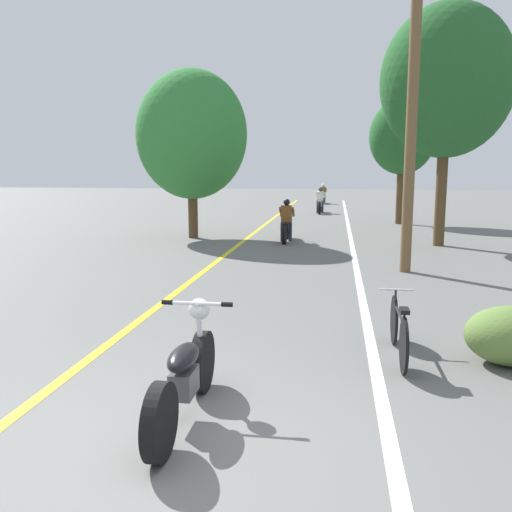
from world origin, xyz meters
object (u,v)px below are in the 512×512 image
object	(u,v)px
motorcycle_rider_far	(323,196)
bicycle_parked	(399,330)
utility_pole	(412,113)
motorcycle_rider_mid	(320,203)
roadside_tree_left	(192,135)
roadside_tree_right_far	(402,137)
motorcycle_foreground	(185,374)
motorcycle_rider_lead	(286,225)
roadside_tree_right_near	(447,82)

from	to	relation	value
motorcycle_rider_far	bicycle_parked	bearing A→B (deg)	-86.76
utility_pole	motorcycle_rider_mid	distance (m)	16.76
bicycle_parked	roadside_tree_left	bearing A→B (deg)	116.59
roadside_tree_right_far	roadside_tree_left	world-z (taller)	roadside_tree_left
roadside_tree_right_far	motorcycle_foreground	bearing A→B (deg)	-101.84
motorcycle_foreground	motorcycle_rider_far	size ratio (longest dim) A/B	0.94
roadside_tree_left	motorcycle_rider_lead	world-z (taller)	roadside_tree_left
roadside_tree_right_near	motorcycle_rider_mid	distance (m)	13.16
roadside_tree_right_near	roadside_tree_right_far	distance (m)	6.76
roadside_tree_left	motorcycle_rider_mid	world-z (taller)	roadside_tree_left
motorcycle_rider_far	bicycle_parked	size ratio (longest dim) A/B	1.24
roadside_tree_right_far	motorcycle_rider_lead	xyz separation A→B (m)	(-4.20, -6.34, -3.09)
roadside_tree_left	bicycle_parked	size ratio (longest dim) A/B	3.21
motorcycle_foreground	motorcycle_rider_lead	xyz separation A→B (m)	(-0.23, 12.59, 0.09)
roadside_tree_left	motorcycle_foreground	xyz separation A→B (m)	(3.42, -13.05, -2.98)
roadside_tree_right_far	roadside_tree_left	size ratio (longest dim) A/B	0.94
motorcycle_rider_lead	motorcycle_rider_far	xyz separation A→B (m)	(0.64, 19.61, -0.00)
roadside_tree_right_far	motorcycle_rider_lead	size ratio (longest dim) A/B	2.63
motorcycle_foreground	roadside_tree_right_far	bearing A→B (deg)	78.16
roadside_tree_right_far	bicycle_parked	size ratio (longest dim) A/B	3.02
utility_pole	roadside_tree_right_far	distance (m)	11.21
motorcycle_foreground	motorcycle_rider_lead	world-z (taller)	motorcycle_rider_lead
motorcycle_foreground	bicycle_parked	xyz separation A→B (m)	(2.12, 1.97, -0.07)
utility_pole	motorcycle_rider_mid	size ratio (longest dim) A/B	3.09
roadside_tree_right_near	motorcycle_rider_mid	xyz separation A→B (m)	(-3.94, 11.81, -4.28)
utility_pole	motorcycle_rider_far	distance (m)	24.73
utility_pole	motorcycle_rider_lead	size ratio (longest dim) A/B	3.43
roadside_tree_left	motorcycle_rider_mid	size ratio (longest dim) A/B	2.51
motorcycle_rider_lead	bicycle_parked	xyz separation A→B (m)	(2.36, -10.63, -0.16)
motorcycle_rider_lead	utility_pole	bearing A→B (deg)	-56.91
roadside_tree_right_near	roadside_tree_right_far	xyz separation A→B (m)	(-0.44, 6.64, -1.19)
motorcycle_foreground	motorcycle_rider_far	bearing A→B (deg)	89.27
motorcycle_foreground	motorcycle_rider_far	world-z (taller)	motorcycle_rider_far
motorcycle_rider_lead	bicycle_parked	world-z (taller)	motorcycle_rider_lead
roadside_tree_left	bicycle_parked	world-z (taller)	roadside_tree_left
roadside_tree_right_near	utility_pole	bearing A→B (deg)	-108.56
roadside_tree_left	motorcycle_foreground	size ratio (longest dim) A/B	2.74
utility_pole	roadside_tree_right_far	size ratio (longest dim) A/B	1.30
roadside_tree_right_far	motorcycle_rider_far	distance (m)	14.08
utility_pole	motorcycle_rider_lead	distance (m)	6.46
utility_pole	motorcycle_rider_lead	bearing A→B (deg)	123.09
motorcycle_foreground	motorcycle_rider_mid	xyz separation A→B (m)	(0.48, 24.11, 0.09)
motorcycle_foreground	motorcycle_rider_far	xyz separation A→B (m)	(0.41, 32.21, 0.08)
roadside_tree_left	motorcycle_rider_far	world-z (taller)	roadside_tree_left
roadside_tree_right_far	motorcycle_rider_far	world-z (taller)	roadside_tree_right_far
utility_pole	roadside_tree_left	world-z (taller)	utility_pole
utility_pole	roadside_tree_left	bearing A→B (deg)	140.22
roadside_tree_right_far	motorcycle_foreground	world-z (taller)	roadside_tree_right_far
bicycle_parked	motorcycle_rider_mid	bearing A→B (deg)	94.25
motorcycle_foreground	utility_pole	bearing A→B (deg)	69.57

